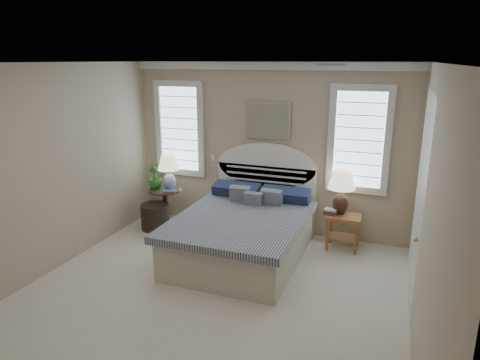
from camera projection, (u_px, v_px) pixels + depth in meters
name	position (u px, v px, depth m)	size (l,w,h in m)	color
floor	(201.00, 306.00, 4.92)	(4.50, 5.00, 0.01)	beige
ceiling	(195.00, 63.00, 4.19)	(4.50, 5.00, 0.01)	silver
wall_back	(268.00, 149.00, 6.80)	(4.50, 0.02, 2.70)	tan
wall_left	(36.00, 175.00, 5.32)	(0.02, 5.00, 2.70)	tan
wall_right	(427.00, 221.00, 3.79)	(0.02, 5.00, 2.70)	tan
crown_molding	(268.00, 66.00, 6.42)	(4.50, 0.08, 0.12)	silver
hvac_vent	(331.00, 65.00, 4.50)	(0.30, 0.20, 0.02)	#B2B2B2
switch_plate	(213.00, 157.00, 7.17)	(0.08, 0.01, 0.12)	silver
window_left	(180.00, 129.00, 7.24)	(0.90, 0.06, 1.60)	silver
window_right	(359.00, 140.00, 6.24)	(0.90, 0.06, 1.60)	silver
painting	(267.00, 120.00, 6.64)	(0.74, 0.04, 0.58)	silver
closet_door	(419.00, 198.00, 4.91)	(0.02, 1.80, 2.40)	silver
bed	(245.00, 229.00, 6.13)	(1.72, 2.28, 1.47)	beige
side_table_left	(165.00, 203.00, 7.22)	(0.56, 0.56, 0.63)	black
nightstand_right	(344.00, 224.00, 6.31)	(0.50, 0.40, 0.53)	#985731
floor_pot	(155.00, 217.00, 7.11)	(0.47, 0.47, 0.42)	black
lamp_left	(169.00, 168.00, 7.08)	(0.42, 0.42, 0.60)	white
lamp_right	(341.00, 187.00, 6.25)	(0.49, 0.49, 0.66)	black
potted_plant	(155.00, 177.00, 7.14)	(0.24, 0.24, 0.42)	#3B7D32
books_left	(169.00, 192.00, 6.93)	(0.25, 0.22, 0.06)	#A22F28
books_right	(330.00, 212.00, 6.30)	(0.21, 0.15, 0.08)	#A22F28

